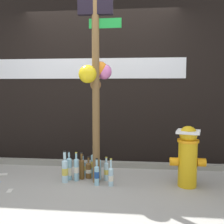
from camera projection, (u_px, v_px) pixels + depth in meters
ground_plane at (87, 188)px, 3.35m from camera, size 14.00×14.00×0.00m
building_wall at (101, 63)px, 4.48m from camera, size 10.00×0.21×3.31m
curb_strip at (98, 164)px, 4.24m from camera, size 8.00×0.12×0.08m
memorial_post at (96, 65)px, 3.43m from camera, size 0.55×0.38×2.52m
fire_hydrant at (188, 155)px, 3.36m from camera, size 0.44×0.34×0.77m
bottle_0 at (98, 168)px, 3.63m from camera, size 0.08×0.08×0.36m
bottle_1 at (111, 176)px, 3.40m from camera, size 0.07×0.07×0.36m
bottle_2 at (65, 170)px, 3.52m from camera, size 0.08×0.08×0.42m
bottle_3 at (89, 170)px, 3.69m from camera, size 0.08×0.08×0.31m
bottle_4 at (76, 169)px, 3.58m from camera, size 0.06×0.06×0.39m
bottle_5 at (94, 164)px, 3.77m from camera, size 0.08×0.08×0.42m
bottle_6 at (97, 174)px, 3.43m from camera, size 0.06×0.06×0.35m
bottle_7 at (69, 169)px, 3.63m from camera, size 0.08×0.08×0.39m
bottle_8 at (83, 167)px, 3.82m from camera, size 0.08×0.08×0.29m
bottle_9 at (106, 171)px, 3.60m from camera, size 0.06×0.06×0.32m
bottle_10 at (82, 168)px, 3.65m from camera, size 0.07×0.07×0.37m
litter_0 at (3, 174)px, 3.85m from camera, size 0.16×0.14×0.01m
litter_1 at (10, 190)px, 3.25m from camera, size 0.08×0.12×0.01m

